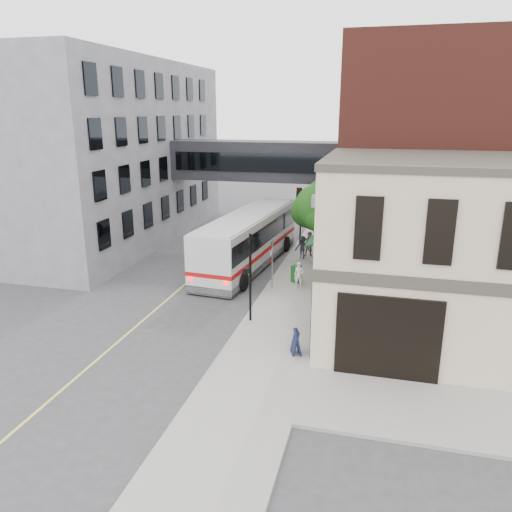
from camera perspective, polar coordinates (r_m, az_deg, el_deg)
The scene contains 17 objects.
ground at distance 23.77m, azimuth -2.85°, elevation -9.45°, with size 120.00×120.00×0.00m, color #38383A.
sidewalk_main at distance 36.18m, azimuth 6.74°, elevation -0.22°, with size 4.00×60.00×0.15m, color gray.
corner_building at distance 23.37m, azimuth 20.08°, elevation 0.14°, with size 10.19×8.12×8.45m.
brick_building at distance 35.73m, azimuth 20.33°, elevation 10.00°, with size 13.76×18.00×14.00m.
opposite_building at distance 43.42m, azimuth -18.70°, elevation 11.13°, with size 14.00×24.00×14.00m, color slate.
skyway_bridge at distance 39.73m, azimuth 0.58°, elevation 10.84°, with size 14.00×3.18×3.00m.
traffic_signal_near at distance 24.35m, azimuth -0.74°, elevation -1.22°, with size 0.44×0.22×4.60m.
traffic_signal_far at distance 38.55m, azimuth 4.95°, elevation 5.86°, with size 0.53×0.28×4.50m.
street_sign_pole at distance 29.30m, azimuth 1.86°, elevation -0.31°, with size 0.08×0.75×3.00m.
street_tree at distance 34.49m, azimuth 7.10°, elevation 5.51°, with size 3.80×3.20×5.60m.
lane_marking at distance 34.09m, azimuth -5.94°, elevation -1.36°, with size 0.12×40.00×0.01m, color #D8CC4C.
bus at distance 33.90m, azimuth -0.90°, elevation 2.11°, with size 4.11×13.36×3.54m.
pedestrian_a at distance 29.76m, azimuth 4.92°, elevation -2.15°, with size 0.56×0.37×1.53m, color silver.
pedestrian_b at distance 36.11m, azimuth 6.19°, elevation 1.36°, with size 0.87×0.68×1.79m, color tan.
pedestrian_c at distance 35.46m, azimuth 5.32°, elevation 0.99°, with size 1.06×0.61×1.64m, color black.
newspaper_box at distance 30.72m, azimuth 4.60°, elevation -2.04°, with size 0.51×0.46×1.03m, color #125018.
sandwich_board at distance 21.93m, azimuth 4.61°, elevation -9.78°, with size 0.39×0.61×1.09m, color black.
Camera 1 is at (6.43, -20.40, 10.36)m, focal length 35.00 mm.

